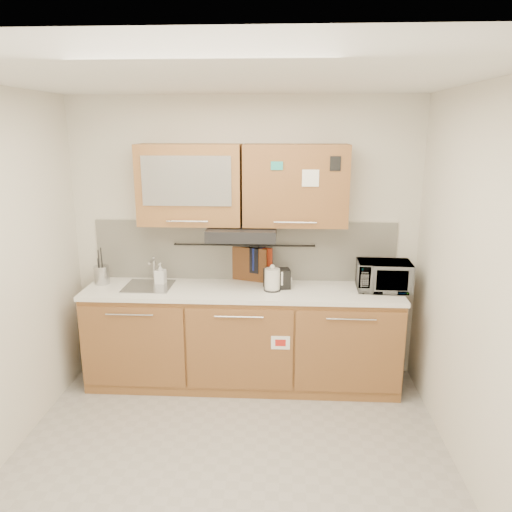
# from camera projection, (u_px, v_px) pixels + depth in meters

# --- Properties ---
(floor) EXTENTS (3.20, 3.20, 0.00)m
(floor) POSITION_uv_depth(u_px,v_px,m) (229.00, 465.00, 3.53)
(floor) COLOR #9E9993
(floor) RESTS_ON ground
(ceiling) EXTENTS (3.20, 3.20, 0.00)m
(ceiling) POSITION_uv_depth(u_px,v_px,m) (223.00, 77.00, 2.88)
(ceiling) COLOR white
(ceiling) RESTS_ON wall_back
(wall_back) EXTENTS (3.20, 0.00, 3.20)m
(wall_back) POSITION_uv_depth(u_px,v_px,m) (245.00, 240.00, 4.65)
(wall_back) COLOR silver
(wall_back) RESTS_ON ground
(wall_right) EXTENTS (0.00, 3.00, 3.00)m
(wall_right) POSITION_uv_depth(u_px,v_px,m) (481.00, 295.00, 3.12)
(wall_right) COLOR silver
(wall_right) RESTS_ON ground
(base_cabinet) EXTENTS (2.80, 0.64, 0.88)m
(base_cabinet) POSITION_uv_depth(u_px,v_px,m) (242.00, 342.00, 4.58)
(base_cabinet) COLOR #9C6837
(base_cabinet) RESTS_ON floor
(countertop) EXTENTS (2.82, 0.62, 0.04)m
(countertop) POSITION_uv_depth(u_px,v_px,m) (242.00, 291.00, 4.46)
(countertop) COLOR white
(countertop) RESTS_ON base_cabinet
(backsplash) EXTENTS (2.80, 0.02, 0.56)m
(backsplash) POSITION_uv_depth(u_px,v_px,m) (244.00, 250.00, 4.67)
(backsplash) COLOR silver
(backsplash) RESTS_ON countertop
(upper_cabinets) EXTENTS (1.82, 0.37, 0.70)m
(upper_cabinets) POSITION_uv_depth(u_px,v_px,m) (242.00, 185.00, 4.35)
(upper_cabinets) COLOR #9C6837
(upper_cabinets) RESTS_ON wall_back
(range_hood) EXTENTS (0.60, 0.46, 0.10)m
(range_hood) POSITION_uv_depth(u_px,v_px,m) (242.00, 233.00, 4.38)
(range_hood) COLOR black
(range_hood) RESTS_ON upper_cabinets
(sink) EXTENTS (0.42, 0.40, 0.26)m
(sink) POSITION_uv_depth(u_px,v_px,m) (149.00, 286.00, 4.51)
(sink) COLOR silver
(sink) RESTS_ON countertop
(utensil_rail) EXTENTS (1.30, 0.02, 0.02)m
(utensil_rail) POSITION_uv_depth(u_px,v_px,m) (244.00, 245.00, 4.62)
(utensil_rail) COLOR black
(utensil_rail) RESTS_ON backsplash
(utensil_crock) EXTENTS (0.17, 0.17, 0.34)m
(utensil_crock) POSITION_uv_depth(u_px,v_px,m) (102.00, 275.00, 4.58)
(utensil_crock) COLOR #ACADB0
(utensil_crock) RESTS_ON countertop
(kettle) EXTENTS (0.17, 0.16, 0.24)m
(kettle) POSITION_uv_depth(u_px,v_px,m) (272.00, 280.00, 4.39)
(kettle) COLOR silver
(kettle) RESTS_ON countertop
(toaster) EXTENTS (0.25, 0.18, 0.17)m
(toaster) POSITION_uv_depth(u_px,v_px,m) (277.00, 278.00, 4.45)
(toaster) COLOR black
(toaster) RESTS_ON countertop
(microwave) EXTENTS (0.47, 0.33, 0.26)m
(microwave) POSITION_uv_depth(u_px,v_px,m) (384.00, 276.00, 4.39)
(microwave) COLOR #999999
(microwave) RESTS_ON countertop
(soap_bottle) EXTENTS (0.10, 0.10, 0.20)m
(soap_bottle) POSITION_uv_depth(u_px,v_px,m) (160.00, 274.00, 4.57)
(soap_bottle) COLOR #999999
(soap_bottle) RESTS_ON countertop
(cutting_board) EXTENTS (0.33, 0.13, 0.42)m
(cutting_board) POSITION_uv_depth(u_px,v_px,m) (249.00, 269.00, 4.66)
(cutting_board) COLOR brown
(cutting_board) RESTS_ON utensil_rail
(oven_mitt) EXTENTS (0.13, 0.08, 0.21)m
(oven_mitt) POSITION_uv_depth(u_px,v_px,m) (259.00, 259.00, 4.63)
(oven_mitt) COLOR navy
(oven_mitt) RESTS_ON utensil_rail
(dark_pouch) EXTENTS (0.16, 0.10, 0.24)m
(dark_pouch) POSITION_uv_depth(u_px,v_px,m) (252.00, 260.00, 4.63)
(dark_pouch) COLOR black
(dark_pouch) RESTS_ON utensil_rail
(pot_holder) EXTENTS (0.14, 0.06, 0.17)m
(pot_holder) POSITION_uv_depth(u_px,v_px,m) (265.00, 257.00, 4.62)
(pot_holder) COLOR #B53418
(pot_holder) RESTS_ON utensil_rail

